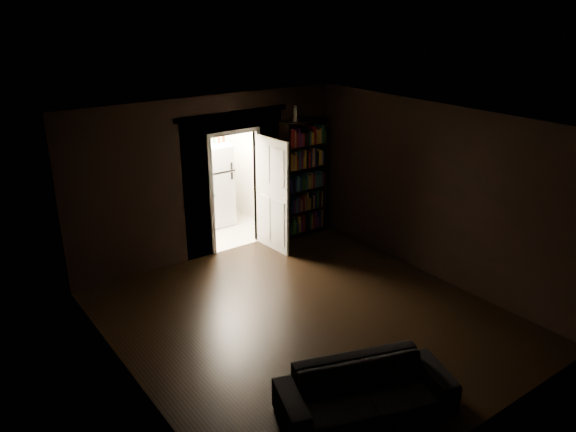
% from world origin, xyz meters
% --- Properties ---
extents(ground, '(5.50, 5.50, 0.00)m').
position_xyz_m(ground, '(0.00, 0.00, 0.00)').
color(ground, black).
rests_on(ground, ground).
extents(room_walls, '(5.02, 5.61, 2.84)m').
position_xyz_m(room_walls, '(-0.01, 1.07, 1.68)').
color(room_walls, black).
rests_on(room_walls, ground).
extents(kitchen_alcove, '(2.20, 1.80, 2.60)m').
position_xyz_m(kitchen_alcove, '(0.50, 3.87, 1.21)').
color(kitchen_alcove, beige).
rests_on(kitchen_alcove, ground).
extents(sofa, '(2.08, 1.40, 0.74)m').
position_xyz_m(sofa, '(-0.68, -1.87, 0.37)').
color(sofa, black).
rests_on(sofa, ground).
extents(bookshelf, '(0.95, 0.50, 2.20)m').
position_xyz_m(bookshelf, '(1.90, 2.59, 1.10)').
color(bookshelf, black).
rests_on(bookshelf, ground).
extents(refrigerator, '(0.93, 0.89, 1.65)m').
position_xyz_m(refrigerator, '(0.69, 4.03, 0.82)').
color(refrigerator, white).
rests_on(refrigerator, ground).
extents(door, '(0.10, 0.85, 2.05)m').
position_xyz_m(door, '(1.00, 2.31, 1.02)').
color(door, silver).
rests_on(door, ground).
extents(figurine, '(0.10, 0.10, 0.28)m').
position_xyz_m(figurine, '(1.70, 2.60, 2.34)').
color(figurine, white).
rests_on(figurine, bookshelf).
extents(bottles, '(0.66, 0.21, 0.27)m').
position_xyz_m(bottles, '(0.75, 3.98, 1.78)').
color(bottles, black).
rests_on(bottles, refrigerator).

